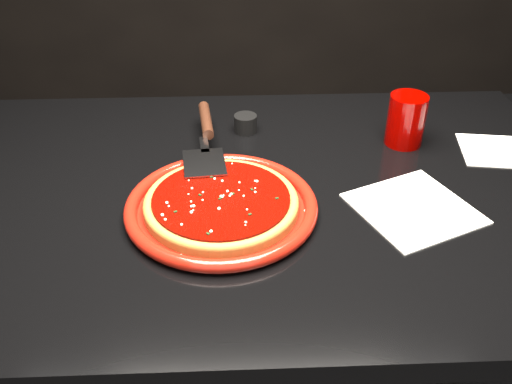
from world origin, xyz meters
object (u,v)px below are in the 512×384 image
at_px(table, 261,331).
at_px(cup, 406,120).
at_px(plate, 221,207).
at_px(ramekin, 245,124).
at_px(pizza_server, 206,138).

xyz_separation_m(table, cup, (0.30, 0.16, 0.43)).
bearing_deg(plate, table, 43.92).
relative_size(cup, ramekin, 2.17).
relative_size(table, ramekin, 24.86).
bearing_deg(table, cup, 27.70).
height_order(table, cup, cup).
xyz_separation_m(table, pizza_server, (-0.10, 0.12, 0.42)).
height_order(pizza_server, cup, cup).
bearing_deg(plate, pizza_server, 98.98).
distance_m(table, ramekin, 0.45).
relative_size(table, cup, 11.46).
distance_m(table, cup, 0.54).
height_order(table, ramekin, ramekin).
bearing_deg(table, ramekin, 96.49).
relative_size(plate, ramekin, 6.78).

